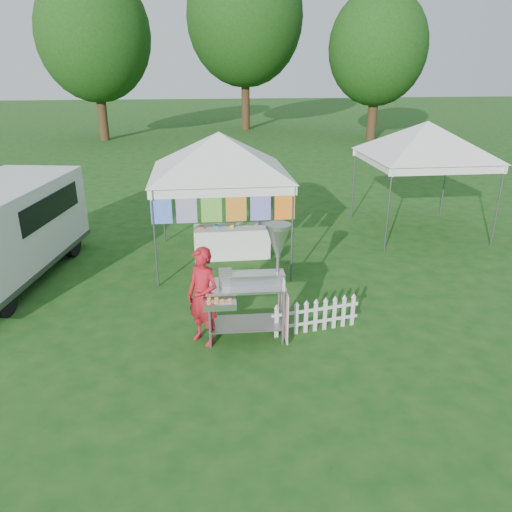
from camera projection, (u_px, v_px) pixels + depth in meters
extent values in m
plane|color=#154614|center=(233.00, 332.00, 8.76)|extent=(120.00, 120.00, 0.00)
cylinder|color=#59595E|center=(155.00, 240.00, 10.15)|extent=(0.04, 0.04, 2.10)
cylinder|color=#59595E|center=(292.00, 234.00, 10.46)|extent=(0.04, 0.04, 2.10)
cylinder|color=#59595E|center=(163.00, 203.00, 12.78)|extent=(0.04, 0.04, 2.10)
cylinder|color=#59595E|center=(272.00, 200.00, 13.09)|extent=(0.04, 0.04, 2.10)
cube|color=white|center=(223.00, 192.00, 9.96)|extent=(3.00, 0.03, 0.22)
cube|color=white|center=(217.00, 165.00, 12.59)|extent=(3.00, 0.03, 0.22)
pyramid|color=white|center=(219.00, 132.00, 10.91)|extent=(4.24, 4.24, 0.90)
cylinder|color=#59595E|center=(223.00, 188.00, 9.93)|extent=(3.00, 0.03, 0.03)
cube|color=#182CC6|center=(161.00, 207.00, 9.92)|extent=(0.42, 0.01, 0.70)
cube|color=#37C5D1|center=(186.00, 206.00, 9.98)|extent=(0.42, 0.01, 0.70)
cube|color=#178D48|center=(211.00, 205.00, 10.03)|extent=(0.42, 0.01, 0.70)
cube|color=#D64317|center=(236.00, 205.00, 10.09)|extent=(0.42, 0.01, 0.70)
cube|color=#BB1AB6|center=(261.00, 204.00, 10.14)|extent=(0.42, 0.01, 0.70)
cube|color=#F0501A|center=(285.00, 203.00, 10.20)|extent=(0.42, 0.01, 0.70)
cylinder|color=#59595E|center=(388.00, 210.00, 12.14)|extent=(0.04, 0.04, 2.10)
cylinder|color=#59595E|center=(498.00, 207.00, 12.45)|extent=(0.04, 0.04, 2.10)
cylinder|color=#59595E|center=(353.00, 184.00, 14.77)|extent=(0.04, 0.04, 2.10)
cylinder|color=#59595E|center=(445.00, 182.00, 15.08)|extent=(0.04, 0.04, 2.10)
cube|color=white|center=(449.00, 170.00, 11.95)|extent=(3.00, 0.03, 0.22)
cube|color=white|center=(403.00, 151.00, 14.58)|extent=(3.00, 0.03, 0.22)
pyramid|color=white|center=(428.00, 121.00, 12.90)|extent=(4.24, 4.24, 0.90)
cylinder|color=#59595E|center=(449.00, 167.00, 11.92)|extent=(3.00, 0.03, 0.03)
cylinder|color=#352113|center=(101.00, 106.00, 29.59)|extent=(0.56, 0.56, 3.96)
ellipsoid|color=#1D5317|center=(94.00, 35.00, 28.19)|extent=(6.40, 6.40, 7.36)
cylinder|color=#352113|center=(246.00, 93.00, 34.12)|extent=(0.56, 0.56, 4.84)
ellipsoid|color=#1D5317|center=(245.00, 17.00, 32.40)|extent=(7.60, 7.60, 8.74)
cylinder|color=#352113|center=(373.00, 110.00, 29.58)|extent=(0.56, 0.56, 3.52)
ellipsoid|color=#1D5317|center=(378.00, 47.00, 28.33)|extent=(5.60, 5.60, 6.44)
cylinder|color=gray|center=(210.00, 321.00, 8.11)|extent=(0.04, 0.04, 0.98)
cylinder|color=gray|center=(283.00, 318.00, 8.21)|extent=(0.04, 0.04, 0.98)
cylinder|color=gray|center=(210.00, 306.00, 8.62)|extent=(0.04, 0.04, 0.98)
cylinder|color=gray|center=(279.00, 303.00, 8.72)|extent=(0.04, 0.04, 0.98)
cube|color=gray|center=(246.00, 323.00, 8.49)|extent=(1.25, 0.65, 0.02)
cube|color=#B7B7BC|center=(245.00, 285.00, 8.23)|extent=(1.32, 0.69, 0.04)
cube|color=#B7B7BC|center=(257.00, 278.00, 8.26)|extent=(0.93, 0.30, 0.16)
cube|color=gray|center=(225.00, 277.00, 8.21)|extent=(0.22, 0.24, 0.24)
cylinder|color=gray|center=(278.00, 256.00, 8.15)|extent=(0.06, 0.06, 0.98)
cone|color=#B7B7BC|center=(278.00, 240.00, 8.05)|extent=(0.40, 0.40, 0.43)
cylinder|color=#B7B7BC|center=(278.00, 226.00, 7.97)|extent=(0.42, 0.42, 0.07)
cube|color=#B7B7BC|center=(220.00, 304.00, 7.85)|extent=(0.53, 0.34, 0.11)
cube|color=pink|center=(284.00, 310.00, 8.47)|extent=(0.04, 0.81, 0.88)
cube|color=white|center=(284.00, 285.00, 7.96)|extent=(0.02, 0.15, 0.20)
imported|color=#AE1520|center=(203.00, 297.00, 8.16)|extent=(0.72, 0.71, 1.68)
cube|color=#59595E|center=(3.00, 266.00, 10.69)|extent=(2.80, 5.17, 0.12)
cube|color=silver|center=(44.00, 218.00, 12.47)|extent=(1.93, 1.00, 0.87)
cube|color=black|center=(52.00, 207.00, 10.75)|extent=(0.50, 2.63, 0.53)
cube|color=black|center=(47.00, 186.00, 12.54)|extent=(1.63, 0.32, 0.53)
cylinder|color=black|center=(3.00, 300.00, 9.20)|extent=(0.33, 0.69, 0.66)
cylinder|color=black|center=(3.00, 241.00, 12.18)|extent=(0.33, 0.69, 0.66)
cylinder|color=black|center=(71.00, 243.00, 12.09)|extent=(0.33, 0.69, 0.66)
cube|color=silver|center=(276.00, 323.00, 8.49)|extent=(0.07, 0.03, 0.56)
cube|color=silver|center=(286.00, 321.00, 8.54)|extent=(0.07, 0.03, 0.56)
cube|color=silver|center=(296.00, 320.00, 8.59)|extent=(0.07, 0.03, 0.56)
cube|color=silver|center=(306.00, 318.00, 8.64)|extent=(0.07, 0.03, 0.56)
cube|color=silver|center=(315.00, 317.00, 8.68)|extent=(0.07, 0.03, 0.56)
cube|color=silver|center=(325.00, 315.00, 8.73)|extent=(0.07, 0.03, 0.56)
cube|color=silver|center=(334.00, 314.00, 8.78)|extent=(0.07, 0.03, 0.56)
cube|color=silver|center=(344.00, 313.00, 8.83)|extent=(0.07, 0.03, 0.56)
cube|color=silver|center=(353.00, 311.00, 8.88)|extent=(0.07, 0.03, 0.56)
cube|color=silver|center=(315.00, 322.00, 8.72)|extent=(1.60, 0.32, 0.05)
cube|color=silver|center=(316.00, 310.00, 8.63)|extent=(1.60, 0.32, 0.05)
cube|color=white|center=(232.00, 241.00, 12.06)|extent=(1.80, 0.70, 0.74)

